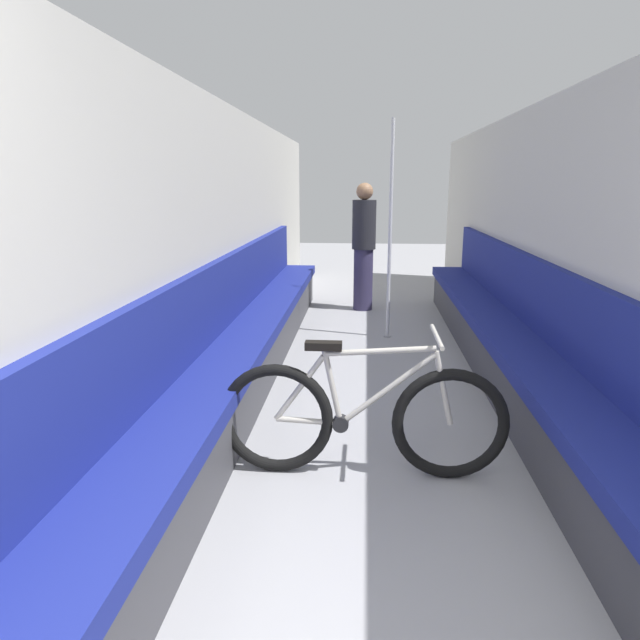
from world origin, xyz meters
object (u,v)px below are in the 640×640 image
(bench_seat_row_right, at_px, (514,350))
(passenger_standing, at_px, (364,246))
(bench_seat_row_left, at_px, (245,344))
(bicycle, at_px, (362,418))
(grab_pole_near, at_px, (390,235))

(bench_seat_row_right, bearing_deg, passenger_standing, 112.70)
(bench_seat_row_left, xyz_separation_m, bicycle, (0.96, -1.45, 0.01))
(passenger_standing, bearing_deg, grab_pole_near, -137.09)
(bench_seat_row_left, height_order, passenger_standing, passenger_standing)
(bicycle, relative_size, passenger_standing, 1.00)
(bench_seat_row_left, bearing_deg, bicycle, -56.44)
(bicycle, bearing_deg, passenger_standing, 93.14)
(bench_seat_row_right, bearing_deg, grab_pole_near, 121.17)
(bench_seat_row_right, distance_m, passenger_standing, 3.16)
(grab_pole_near, bearing_deg, bench_seat_row_left, -128.12)
(bench_seat_row_left, distance_m, grab_pole_near, 2.10)
(bench_seat_row_left, bearing_deg, passenger_standing, 72.00)
(bench_seat_row_left, xyz_separation_m, passenger_standing, (0.94, 2.88, 0.50))
(bench_seat_row_left, height_order, bicycle, bench_seat_row_left)
(bench_seat_row_left, xyz_separation_m, bench_seat_row_right, (2.14, 0.00, 0.00))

